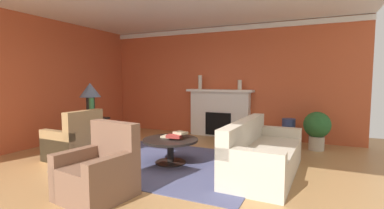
% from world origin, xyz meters
% --- Properties ---
extents(ground_plane, '(8.45, 8.45, 0.00)m').
position_xyz_m(ground_plane, '(0.00, 0.00, 0.00)').
color(ground_plane, tan).
extents(wall_fireplace, '(7.10, 0.12, 2.93)m').
position_xyz_m(wall_fireplace, '(0.00, 3.00, 1.46)').
color(wall_fireplace, '#C65633').
rests_on(wall_fireplace, ground_plane).
extents(wall_window, '(0.12, 6.49, 2.93)m').
position_xyz_m(wall_window, '(-3.31, 0.30, 1.46)').
color(wall_window, '#C65633').
rests_on(wall_window, ground_plane).
extents(crown_moulding, '(7.10, 0.08, 0.12)m').
position_xyz_m(crown_moulding, '(0.00, 2.92, 2.85)').
color(crown_moulding, white).
extents(area_rug, '(3.20, 2.55, 0.01)m').
position_xyz_m(area_rug, '(0.10, 0.11, 0.01)').
color(area_rug, '#4C517A').
rests_on(area_rug, ground_plane).
extents(fireplace, '(1.80, 0.35, 1.26)m').
position_xyz_m(fireplace, '(0.10, 2.79, 0.59)').
color(fireplace, white).
rests_on(fireplace, ground_plane).
extents(sofa, '(0.97, 2.13, 0.85)m').
position_xyz_m(sofa, '(1.71, 0.24, 0.30)').
color(sofa, beige).
rests_on(sofa, ground_plane).
extents(armchair_near_window, '(0.83, 0.83, 0.95)m').
position_xyz_m(armchair_near_window, '(-1.70, -0.43, 0.31)').
color(armchair_near_window, '#9E7A4C').
rests_on(armchair_near_window, ground_plane).
extents(armchair_facing_fireplace, '(0.91, 0.91, 0.95)m').
position_xyz_m(armchair_facing_fireplace, '(-0.04, -1.54, 0.31)').
color(armchair_facing_fireplace, brown).
rests_on(armchair_facing_fireplace, ground_plane).
extents(coffee_table, '(1.00, 1.00, 0.45)m').
position_xyz_m(coffee_table, '(0.10, 0.11, 0.34)').
color(coffee_table, black).
rests_on(coffee_table, ground_plane).
extents(side_table, '(0.56, 0.56, 0.70)m').
position_xyz_m(side_table, '(-1.92, 0.24, 0.40)').
color(side_table, black).
rests_on(side_table, ground_plane).
extents(table_lamp, '(0.44, 0.44, 0.75)m').
position_xyz_m(table_lamp, '(-1.92, 0.24, 1.22)').
color(table_lamp, black).
rests_on(table_lamp, side_table).
extents(vase_on_side_table, '(0.11, 0.11, 0.44)m').
position_xyz_m(vase_on_side_table, '(-1.77, 0.12, 0.92)').
color(vase_on_side_table, '#33703D').
rests_on(vase_on_side_table, side_table).
extents(vase_mantel_left, '(0.11, 0.11, 0.38)m').
position_xyz_m(vase_mantel_left, '(-0.45, 2.74, 1.45)').
color(vase_mantel_left, beige).
rests_on(vase_mantel_left, fireplace).
extents(vase_mantel_right, '(0.11, 0.11, 0.25)m').
position_xyz_m(vase_mantel_right, '(0.65, 2.74, 1.39)').
color(vase_mantel_right, beige).
rests_on(vase_mantel_right, fireplace).
extents(vase_tall_corner, '(0.30, 0.30, 0.62)m').
position_xyz_m(vase_tall_corner, '(1.89, 2.49, 0.31)').
color(vase_tall_corner, navy).
rests_on(vase_tall_corner, ground_plane).
extents(book_red_cover, '(0.21, 0.19, 0.03)m').
position_xyz_m(book_red_cover, '(-0.02, 0.21, 0.47)').
color(book_red_cover, tan).
rests_on(book_red_cover, coffee_table).
extents(book_art_folio, '(0.28, 0.21, 0.05)m').
position_xyz_m(book_art_folio, '(0.18, 0.10, 0.51)').
color(book_art_folio, maroon).
rests_on(book_art_folio, coffee_table).
extents(book_small_novel, '(0.28, 0.24, 0.04)m').
position_xyz_m(book_small_novel, '(0.24, 0.23, 0.55)').
color(book_small_novel, tan).
rests_on(book_small_novel, coffee_table).
extents(potted_plant, '(0.56, 0.56, 0.83)m').
position_xyz_m(potted_plant, '(2.49, 2.28, 0.49)').
color(potted_plant, '#BCB29E').
rests_on(potted_plant, ground_plane).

